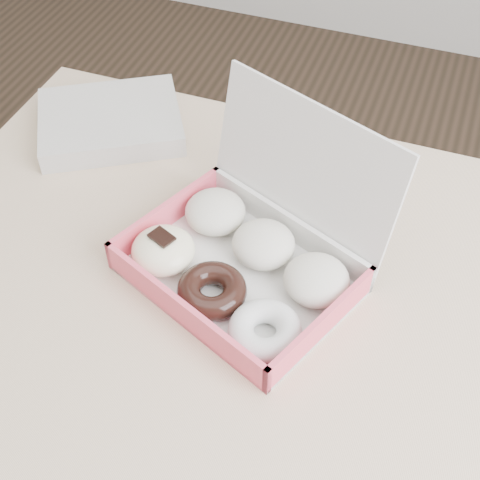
% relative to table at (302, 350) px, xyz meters
% --- Properties ---
extents(table, '(1.20, 0.80, 0.75)m').
position_rel_table_xyz_m(table, '(0.00, 0.00, 0.00)').
color(table, tan).
rests_on(table, ground).
extents(donut_box, '(0.37, 0.35, 0.21)m').
position_rel_table_xyz_m(donut_box, '(-0.10, 0.05, 0.11)').
color(donut_box, silver).
rests_on(donut_box, table).
extents(newspapers, '(0.29, 0.28, 0.04)m').
position_rel_table_xyz_m(newspapers, '(-0.42, 0.26, 0.10)').
color(newspapers, silver).
rests_on(newspapers, table).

